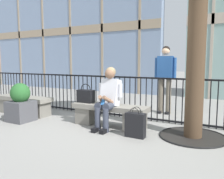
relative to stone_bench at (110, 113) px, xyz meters
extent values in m
plane|color=gray|center=(0.00, 0.00, -0.27)|extent=(60.00, 60.00, 0.00)
cube|color=gray|center=(0.00, 0.00, 0.13)|extent=(1.60, 0.44, 0.10)
cube|color=slate|center=(-0.56, 0.00, -0.10)|extent=(0.36, 0.37, 0.35)
cube|color=slate|center=(0.56, 0.00, -0.10)|extent=(0.36, 0.37, 0.35)
cylinder|color=#383D4C|center=(-0.05, -0.18, 0.20)|extent=(0.15, 0.40, 0.15)
cylinder|color=#383D4C|center=(-0.05, -0.38, -0.05)|extent=(0.11, 0.11, 0.45)
cube|color=black|center=(-0.05, -0.44, -0.23)|extent=(0.09, 0.22, 0.08)
cylinder|color=#383D4C|center=(0.13, -0.18, 0.20)|extent=(0.15, 0.40, 0.15)
cylinder|color=#383D4C|center=(0.13, -0.38, -0.05)|extent=(0.11, 0.11, 0.45)
cube|color=black|center=(0.13, -0.44, -0.23)|extent=(0.09, 0.22, 0.08)
cube|color=silver|center=(0.04, -0.04, 0.44)|extent=(0.36, 0.30, 0.55)
cylinder|color=silver|center=(-0.18, -0.04, 0.49)|extent=(0.08, 0.08, 0.26)
cylinder|color=#8E664C|center=(-0.04, -0.26, 0.32)|extent=(0.16, 0.28, 0.20)
cylinder|color=silver|center=(0.26, -0.04, 0.49)|extent=(0.08, 0.08, 0.26)
cylinder|color=#8E664C|center=(0.12, -0.26, 0.32)|extent=(0.16, 0.28, 0.20)
cube|color=#2D6BB7|center=(0.04, -0.32, 0.30)|extent=(0.07, 0.10, 0.13)
sphere|color=#8E664C|center=(0.04, -0.06, 0.81)|extent=(0.20, 0.20, 0.20)
sphere|color=#997F59|center=(0.04, -0.03, 0.84)|extent=(0.20, 0.20, 0.20)
cube|color=black|center=(-0.58, -0.01, 0.31)|extent=(0.36, 0.18, 0.27)
torus|color=black|center=(-0.58, -0.01, 0.45)|extent=(0.25, 0.02, 0.25)
cube|color=black|center=(0.73, -0.38, -0.06)|extent=(0.35, 0.15, 0.43)
torus|color=black|center=(0.73, -0.43, 0.18)|extent=(0.17, 0.01, 0.17)
torus|color=black|center=(0.73, -0.33, 0.18)|extent=(0.17, 0.01, 0.17)
cylinder|color=#6B6051|center=(0.52, 1.76, 0.18)|extent=(0.13, 0.13, 0.90)
cube|color=black|center=(0.52, 1.72, -0.24)|extent=(0.09, 0.22, 0.06)
cylinder|color=#6B6051|center=(0.72, 1.76, 0.18)|extent=(0.13, 0.13, 0.90)
cube|color=black|center=(0.72, 1.72, -0.24)|extent=(0.09, 0.22, 0.06)
cube|color=#234C8C|center=(0.62, 1.76, 0.91)|extent=(0.39, 0.25, 0.56)
cylinder|color=#234C8C|center=(0.38, 1.76, 0.89)|extent=(0.08, 0.08, 0.52)
cylinder|color=#234C8C|center=(0.85, 1.76, 0.89)|extent=(0.08, 0.08, 0.52)
sphere|color=#DBAD89|center=(0.62, 1.76, 1.31)|extent=(0.20, 0.20, 0.20)
sphere|color=black|center=(0.62, 1.78, 1.34)|extent=(0.20, 0.20, 0.20)
cylinder|color=black|center=(-4.59, 0.83, 0.22)|extent=(0.02, 0.02, 0.98)
cylinder|color=black|center=(-4.46, 0.83, 0.22)|extent=(0.02, 0.02, 0.98)
cylinder|color=black|center=(-4.32, 0.83, 0.22)|extent=(0.02, 0.02, 0.98)
cylinder|color=black|center=(-4.19, 0.83, 0.22)|extent=(0.02, 0.02, 0.98)
cylinder|color=black|center=(-4.06, 0.83, 0.22)|extent=(0.02, 0.02, 0.98)
cylinder|color=black|center=(-3.92, 0.83, 0.22)|extent=(0.02, 0.02, 0.98)
cylinder|color=black|center=(-3.79, 0.83, 0.22)|extent=(0.02, 0.02, 0.98)
cylinder|color=black|center=(-3.66, 0.83, 0.22)|extent=(0.02, 0.02, 0.98)
cylinder|color=black|center=(-3.52, 0.83, 0.22)|extent=(0.02, 0.02, 0.98)
cylinder|color=black|center=(-3.39, 0.83, 0.22)|extent=(0.02, 0.02, 0.98)
cylinder|color=black|center=(-3.26, 0.83, 0.22)|extent=(0.02, 0.02, 0.98)
cylinder|color=black|center=(-3.13, 0.83, 0.22)|extent=(0.02, 0.02, 0.98)
cylinder|color=black|center=(-2.99, 0.83, 0.22)|extent=(0.02, 0.02, 0.98)
cylinder|color=black|center=(-2.86, 0.83, 0.22)|extent=(0.02, 0.02, 0.98)
cylinder|color=black|center=(-2.73, 0.83, 0.22)|extent=(0.02, 0.02, 0.98)
cylinder|color=black|center=(-2.59, 0.83, 0.22)|extent=(0.02, 0.02, 0.98)
cylinder|color=black|center=(-2.46, 0.83, 0.22)|extent=(0.02, 0.02, 0.98)
cylinder|color=black|center=(-2.33, 0.83, 0.22)|extent=(0.02, 0.02, 0.98)
cylinder|color=black|center=(-2.19, 0.83, 0.22)|extent=(0.02, 0.02, 0.98)
cylinder|color=black|center=(-2.06, 0.83, 0.22)|extent=(0.02, 0.02, 0.98)
cylinder|color=black|center=(-1.93, 0.83, 0.22)|extent=(0.02, 0.02, 0.98)
cylinder|color=black|center=(-1.80, 0.83, 0.22)|extent=(0.02, 0.02, 0.98)
cylinder|color=black|center=(-1.66, 0.83, 0.22)|extent=(0.02, 0.02, 0.98)
cylinder|color=black|center=(-1.53, 0.83, 0.22)|extent=(0.02, 0.02, 0.98)
cylinder|color=black|center=(-1.40, 0.83, 0.22)|extent=(0.02, 0.02, 0.98)
cylinder|color=black|center=(-1.26, 0.83, 0.22)|extent=(0.02, 0.02, 0.98)
cylinder|color=black|center=(-1.13, 0.83, 0.22)|extent=(0.02, 0.02, 0.98)
cylinder|color=black|center=(-1.00, 0.83, 0.22)|extent=(0.02, 0.02, 0.98)
cylinder|color=black|center=(-0.86, 0.83, 0.22)|extent=(0.02, 0.02, 0.98)
cylinder|color=black|center=(-0.73, 0.83, 0.22)|extent=(0.02, 0.02, 0.98)
cylinder|color=black|center=(-0.60, 0.83, 0.22)|extent=(0.02, 0.02, 0.98)
cylinder|color=black|center=(-0.47, 0.83, 0.22)|extent=(0.02, 0.02, 0.98)
cylinder|color=black|center=(-0.33, 0.83, 0.22)|extent=(0.02, 0.02, 0.98)
cylinder|color=black|center=(-0.20, 0.83, 0.22)|extent=(0.02, 0.02, 0.98)
cylinder|color=black|center=(-0.07, 0.83, 0.22)|extent=(0.02, 0.02, 0.98)
cylinder|color=black|center=(0.07, 0.83, 0.22)|extent=(0.02, 0.02, 0.98)
cylinder|color=black|center=(0.20, 0.83, 0.22)|extent=(0.02, 0.02, 0.98)
cylinder|color=black|center=(0.33, 0.83, 0.22)|extent=(0.02, 0.02, 0.98)
cylinder|color=black|center=(0.47, 0.83, 0.22)|extent=(0.02, 0.02, 0.98)
cylinder|color=black|center=(0.60, 0.83, 0.22)|extent=(0.02, 0.02, 0.98)
cylinder|color=black|center=(0.73, 0.83, 0.22)|extent=(0.02, 0.02, 0.98)
cylinder|color=black|center=(0.86, 0.83, 0.22)|extent=(0.02, 0.02, 0.98)
cylinder|color=black|center=(1.00, 0.83, 0.22)|extent=(0.02, 0.02, 0.98)
cylinder|color=black|center=(1.13, 0.83, 0.22)|extent=(0.02, 0.02, 0.98)
cylinder|color=black|center=(1.26, 0.83, 0.22)|extent=(0.02, 0.02, 0.98)
cylinder|color=black|center=(1.40, 0.83, 0.22)|extent=(0.02, 0.02, 0.98)
cylinder|color=black|center=(1.53, 0.83, 0.22)|extent=(0.02, 0.02, 0.98)
cylinder|color=black|center=(1.66, 0.83, 0.22)|extent=(0.02, 0.02, 0.98)
cylinder|color=black|center=(1.80, 0.83, 0.22)|extent=(0.02, 0.02, 0.98)
cylinder|color=black|center=(1.93, 0.83, 0.22)|extent=(0.02, 0.02, 0.98)
cube|color=black|center=(0.00, 0.83, -0.22)|extent=(9.44, 0.04, 0.04)
cube|color=black|center=(0.00, 0.83, 0.69)|extent=(9.44, 0.04, 0.04)
cylinder|color=black|center=(1.61, 0.11, -0.27)|extent=(1.14, 1.14, 0.01)
torus|color=black|center=(1.61, 0.11, -0.26)|extent=(1.17, 1.17, 0.03)
cylinder|color=#4C3826|center=(1.61, 0.11, 1.43)|extent=(0.31, 0.31, 3.40)
cube|color=gray|center=(-2.47, -0.04, 0.13)|extent=(1.60, 0.44, 0.10)
cube|color=slate|center=(-3.03, -0.04, -0.10)|extent=(0.36, 0.37, 0.35)
cube|color=slate|center=(-1.91, -0.04, -0.10)|extent=(0.36, 0.37, 0.35)
cube|color=#4C4C51|center=(-1.94, -0.57, -0.05)|extent=(0.50, 0.50, 0.45)
ellipsoid|color=#28602B|center=(-1.94, -0.57, 0.36)|extent=(0.42, 0.42, 0.44)
cube|color=gray|center=(-8.41, 4.85, 4.23)|extent=(0.10, 0.04, 9.00)
cube|color=gray|center=(-5.77, 4.85, 2.53)|extent=(10.58, 0.04, 0.36)
camera|label=1|loc=(2.28, -4.02, 1.03)|focal=37.20mm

